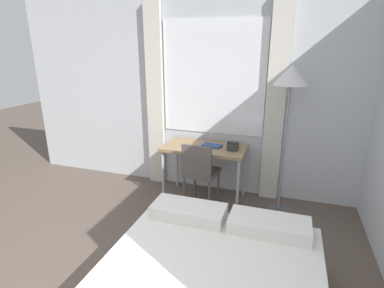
{
  "coord_description": "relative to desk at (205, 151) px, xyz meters",
  "views": [
    {
      "loc": [
        1.28,
        -1.13,
        2.0
      ],
      "look_at": [
        0.21,
        2.08,
        0.9
      ],
      "focal_mm": 28.0,
      "sensor_mm": 36.0,
      "label": 1
    }
  ],
  "objects": [
    {
      "name": "telephone",
      "position": [
        0.38,
        -0.01,
        0.11
      ],
      "size": [
        0.15,
        0.16,
        0.1
      ],
      "color": "#2D2D2D",
      "rests_on": "desk"
    },
    {
      "name": "wall_back_with_window",
      "position": [
        -0.23,
        0.37,
        0.67
      ],
      "size": [
        5.46,
        0.13,
        2.7
      ],
      "color": "silver",
      "rests_on": "ground_plane"
    },
    {
      "name": "desk",
      "position": [
        0.0,
        0.0,
        0.0
      ],
      "size": [
        1.08,
        0.59,
        0.75
      ],
      "color": "#937551",
      "rests_on": "ground_plane"
    },
    {
      "name": "standing_lamp",
      "position": [
        1.0,
        -0.04,
        0.9
      ],
      "size": [
        0.39,
        0.39,
        1.82
      ],
      "color": "#4C4C51",
      "rests_on": "ground_plane"
    },
    {
      "name": "desk_chair",
      "position": [
        0.02,
        -0.28,
        -0.16
      ],
      "size": [
        0.44,
        0.44,
        0.89
      ],
      "rotation": [
        0.0,
        0.0,
        -0.09
      ],
      "color": "#59514C",
      "rests_on": "ground_plane"
    },
    {
      "name": "book",
      "position": [
        0.09,
        0.02,
        0.08
      ],
      "size": [
        0.27,
        0.19,
        0.02
      ],
      "rotation": [
        0.0,
        0.0,
        -0.19
      ],
      "color": "navy",
      "rests_on": "desk"
    }
  ]
}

